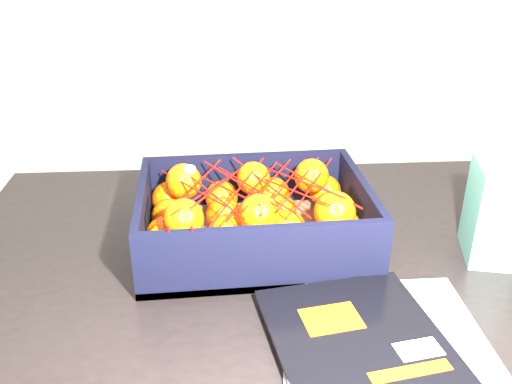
{
  "coord_description": "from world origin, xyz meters",
  "views": [
    {
      "loc": [
        -0.18,
        -0.52,
        1.24
      ],
      "look_at": [
        -0.1,
        0.24,
        0.86
      ],
      "focal_mm": 39.2,
      "sensor_mm": 36.0,
      "label": 1
    }
  ],
  "objects": [
    {
      "name": "clementine_heap",
      "position": [
        -0.1,
        0.27,
        0.81
      ],
      "size": [
        0.34,
        0.25,
        0.11
      ],
      "color": "#F75205",
      "rests_on": "produce_crate"
    },
    {
      "name": "mesh_net",
      "position": [
        -0.1,
        0.26,
        0.85
      ],
      "size": [
        0.3,
        0.24,
        0.09
      ],
      "color": "red",
      "rests_on": "clementine_heap"
    },
    {
      "name": "produce_crate",
      "position": [
        -0.1,
        0.27,
        0.78
      ],
      "size": [
        0.36,
        0.27,
        0.11
      ],
      "color": "#8F6142",
      "rests_on": "table"
    },
    {
      "name": "magazine_stack",
      "position": [
        0.03,
        -0.01,
        0.76
      ],
      "size": [
        0.28,
        0.31,
        0.02
      ],
      "color": "silver",
      "rests_on": "table"
    },
    {
      "name": "table",
      "position": [
        0.01,
        0.18,
        0.65
      ],
      "size": [
        1.23,
        0.85,
        0.75
      ],
      "color": "black",
      "rests_on": "ground"
    },
    {
      "name": "retail_carton",
      "position": [
        0.27,
        0.2,
        0.83
      ],
      "size": [
        0.09,
        0.12,
        0.16
      ],
      "primitive_type": "cube",
      "rotation": [
        0.0,
        0.0,
        -0.27
      ],
      "color": "silver",
      "rests_on": "table"
    }
  ]
}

